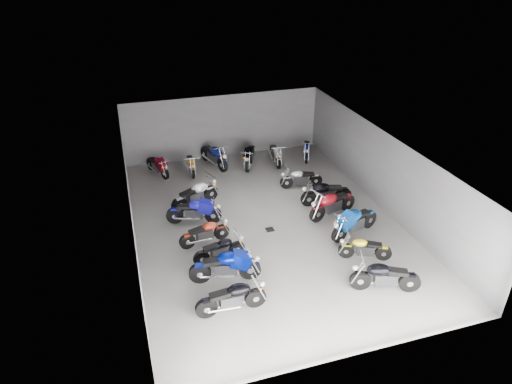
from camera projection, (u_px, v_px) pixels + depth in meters
ground at (266, 223)px, 18.03m from camera, size 14.00×14.00×0.00m
wall_back at (223, 126)px, 23.16m from camera, size 10.00×0.10×3.20m
wall_left at (131, 207)px, 15.98m from camera, size 0.10×14.00×3.20m
wall_right at (383, 170)px, 18.57m from camera, size 0.10×14.00×3.20m
ceiling at (267, 148)px, 16.51m from camera, size 10.00×14.00×0.04m
drain_grate at (270, 229)px, 17.61m from camera, size 0.32×0.32×0.01m
motorcycle_left_a at (232, 298)px, 13.43m from camera, size 2.16×0.42×0.95m
motorcycle_left_b at (226, 266)px, 14.68m from camera, size 2.33×0.62×1.03m
motorcycle_left_c at (220, 249)px, 15.68m from camera, size 1.89×0.47×0.83m
motorcycle_left_d at (205, 233)px, 16.59m from camera, size 1.93×0.51×0.85m
motorcycle_left_e at (195, 211)px, 17.81m from camera, size 2.14×0.73×0.96m
motorcycle_left_f at (196, 195)px, 18.98m from camera, size 2.13×1.01×0.99m
motorcycle_right_a at (385, 277)px, 14.27m from camera, size 2.12×0.92×0.97m
motorcycle_right_b at (364, 248)px, 15.77m from camera, size 1.74×0.84×0.81m
motorcycle_right_c at (354, 222)px, 17.05m from camera, size 2.25×0.95×1.03m
motorcycle_right_d at (332, 204)px, 18.26m from camera, size 2.27×0.83×1.02m
motorcycle_right_e at (326, 193)px, 19.12m from camera, size 2.23×0.48×0.98m
motorcycle_right_f at (301, 178)px, 20.50m from camera, size 1.94×0.46×0.86m
motorcycle_back_a at (158, 165)px, 21.66m from camera, size 0.89×1.86×0.86m
motorcycle_back_b at (191, 164)px, 21.85m from camera, size 0.38×1.88×0.82m
motorcycle_back_c at (214, 156)px, 22.45m from camera, size 0.89×2.31×1.05m
motorcycle_back_d at (250, 156)px, 22.53m from camera, size 1.07×2.09×0.98m
motorcycle_back_e at (276, 154)px, 22.83m from camera, size 0.46×2.03×0.89m
motorcycle_back_f at (307, 149)px, 23.37m from camera, size 0.89×1.89×0.88m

